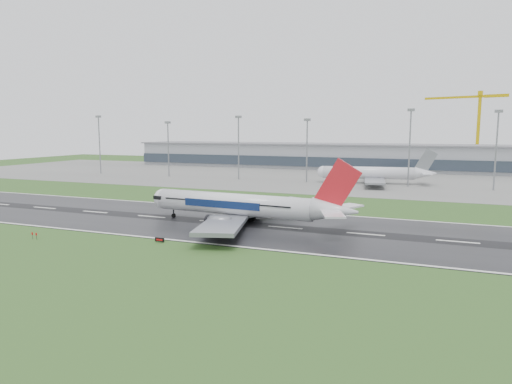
% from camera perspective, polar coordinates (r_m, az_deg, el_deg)
% --- Properties ---
extents(ground, '(520.00, 520.00, 0.00)m').
position_cam_1_polar(ground, '(134.12, -12.85, -3.03)').
color(ground, '#284C1C').
rests_on(ground, ground).
extents(runway, '(400.00, 45.00, 0.10)m').
position_cam_1_polar(runway, '(134.11, -12.85, -3.01)').
color(runway, black).
rests_on(runway, ground).
extents(apron, '(400.00, 130.00, 0.08)m').
position_cam_1_polar(apron, '(246.38, 3.81, 2.00)').
color(apron, slate).
rests_on(apron, ground).
extents(terminal, '(240.00, 36.00, 15.00)m').
position_cam_1_polar(terminal, '(303.31, 7.32, 4.44)').
color(terminal, gray).
rests_on(terminal, ground).
extents(main_airliner, '(61.60, 59.02, 17.15)m').
position_cam_1_polar(main_airliner, '(118.65, -1.18, 0.02)').
color(main_airliner, silver).
rests_on(main_airliner, runway).
extents(parked_airliner, '(60.57, 57.45, 15.75)m').
position_cam_1_polar(parked_airliner, '(217.13, 14.36, 3.10)').
color(parked_airliner, silver).
rests_on(parked_airliner, apron).
extents(tower_crane, '(46.68, 16.98, 47.25)m').
position_cam_1_polar(tower_crane, '(309.11, 25.84, 6.79)').
color(tower_crane, '#CDA805').
rests_on(tower_crane, ground).
extents(runway_sign, '(2.31, 0.47, 1.04)m').
position_cam_1_polar(runway_sign, '(103.73, -11.87, -5.85)').
color(runway_sign, black).
rests_on(runway_sign, ground).
extents(floodmast_0, '(0.64, 0.64, 31.30)m').
position_cam_1_polar(floodmast_0, '(273.87, -18.84, 5.45)').
color(floodmast_0, gray).
rests_on(floodmast_0, ground).
extents(floodmast_1, '(0.64, 0.64, 27.76)m').
position_cam_1_polar(floodmast_1, '(247.18, -10.82, 5.12)').
color(floodmast_1, gray).
rests_on(floodmast_1, ground).
extents(floodmast_2, '(0.64, 0.64, 30.25)m').
position_cam_1_polar(floodmast_2, '(228.00, -2.18, 5.35)').
color(floodmast_2, gray).
rests_on(floodmast_2, ground).
extents(floodmast_3, '(0.64, 0.64, 28.57)m').
position_cam_1_polar(floodmast_3, '(216.33, 6.33, 4.96)').
color(floodmast_3, gray).
rests_on(floodmast_3, ground).
extents(floodmast_4, '(0.64, 0.64, 32.35)m').
position_cam_1_polar(floodmast_4, '(208.87, 18.51, 5.03)').
color(floodmast_4, gray).
rests_on(floodmast_4, ground).
extents(floodmast_5, '(0.64, 0.64, 31.34)m').
position_cam_1_polar(floodmast_5, '(209.67, 27.63, 4.42)').
color(floodmast_5, gray).
rests_on(floodmast_5, ground).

